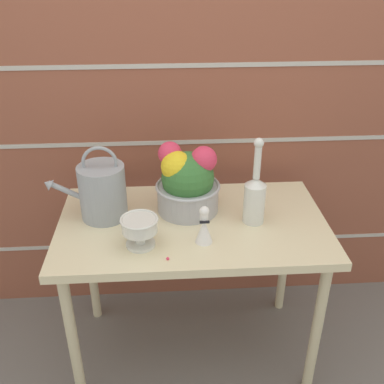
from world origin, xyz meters
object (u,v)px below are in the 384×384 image
(crystal_pedestal_bowl, at_px, (140,228))
(figurine_vase, at_px, (204,228))
(flower_planter, at_px, (187,182))
(watering_can, at_px, (102,191))
(glass_decanter, at_px, (255,196))

(crystal_pedestal_bowl, height_order, figurine_vase, figurine_vase)
(flower_planter, distance_m, figurine_vase, 0.26)
(watering_can, distance_m, figurine_vase, 0.46)
(flower_planter, relative_size, glass_decanter, 0.82)
(flower_planter, relative_size, figurine_vase, 1.93)
(glass_decanter, bearing_deg, figurine_vase, -148.30)
(flower_planter, height_order, figurine_vase, flower_planter)
(crystal_pedestal_bowl, relative_size, flower_planter, 0.48)
(flower_planter, bearing_deg, glass_decanter, -22.50)
(figurine_vase, bearing_deg, watering_can, 151.76)
(crystal_pedestal_bowl, bearing_deg, flower_planter, 52.79)
(watering_can, relative_size, glass_decanter, 0.92)
(flower_planter, bearing_deg, watering_can, -175.40)
(glass_decanter, bearing_deg, crystal_pedestal_bowl, -162.86)
(crystal_pedestal_bowl, relative_size, glass_decanter, 0.39)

